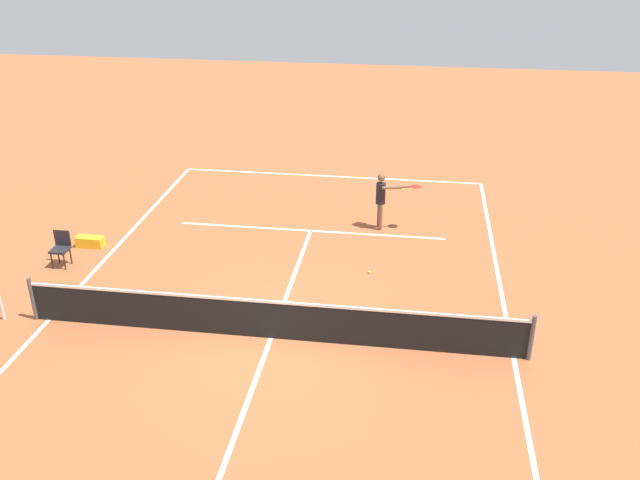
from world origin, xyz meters
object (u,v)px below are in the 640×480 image
Objects in this scene: courtside_chair_mid at (61,247)px; equipment_bag at (90,242)px; tennis_ball at (369,272)px; player_serving at (382,196)px.

courtside_chair_mid reaches higher than equipment_bag.
courtside_chair_mid is at bearing 79.19° from equipment_bag.
courtside_chair_mid is at bearing 4.90° from tennis_ball.
courtside_chair_mid is 1.23m from equipment_bag.
equipment_bag is at bearing -87.86° from player_serving.
courtside_chair_mid is (8.26, 3.54, -0.49)m from player_serving.
player_serving reaches higher than equipment_bag.
tennis_ball is (0.13, 2.85, -0.99)m from player_serving.
player_serving is at bearing -156.78° from courtside_chair_mid.
courtside_chair_mid is at bearing -81.25° from player_serving.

